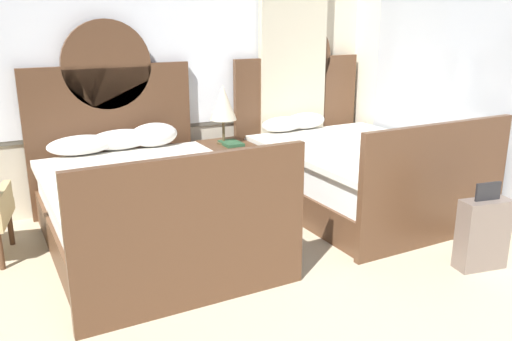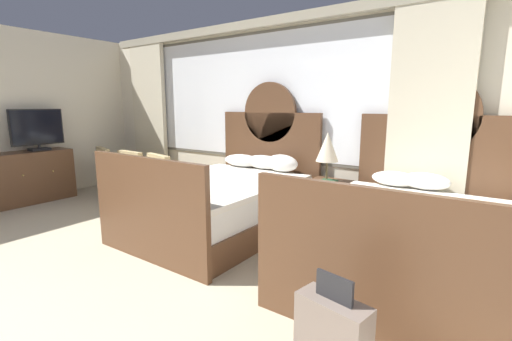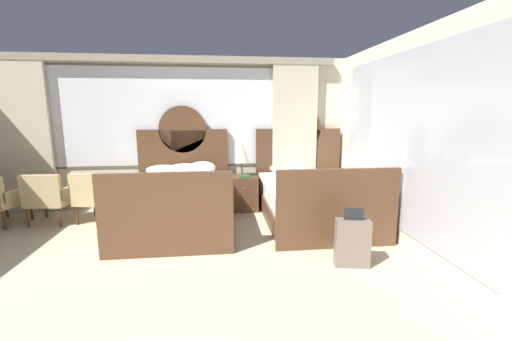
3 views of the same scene
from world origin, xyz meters
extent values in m
cube|color=beige|center=(0.00, 4.22, 1.35)|extent=(6.55, 0.07, 2.70)
cube|color=#646054|center=(0.00, 4.18, 1.64)|extent=(4.25, 0.02, 1.81)
cube|color=white|center=(0.00, 4.17, 1.64)|extent=(4.17, 0.02, 1.73)
cube|color=beige|center=(2.33, 4.08, 1.30)|extent=(0.83, 0.08, 2.60)
cube|color=#B2B7BC|center=(3.27, 2.09, 1.35)|extent=(0.01, 3.35, 2.27)
cube|color=brown|center=(0.29, 3.03, 0.15)|extent=(1.51, 2.08, 0.30)
cube|color=white|center=(0.29, 3.03, 0.44)|extent=(1.45, 1.98, 0.28)
cube|color=silver|center=(0.29, 2.95, 0.61)|extent=(1.55, 1.88, 0.06)
cube|color=brown|center=(0.29, 4.10, 0.71)|extent=(1.59, 0.06, 1.42)
cylinder|color=brown|center=(0.29, 4.10, 1.42)|extent=(0.83, 0.06, 0.83)
cube|color=brown|center=(0.29, 1.96, 0.52)|extent=(1.59, 0.06, 1.04)
ellipsoid|color=white|center=(-0.05, 3.90, 0.73)|extent=(0.60, 0.30, 0.17)
ellipsoid|color=white|center=(0.32, 3.91, 0.74)|extent=(0.60, 0.26, 0.19)
ellipsoid|color=white|center=(0.63, 3.87, 0.76)|extent=(0.47, 0.25, 0.23)
cube|color=brown|center=(2.41, 3.03, 0.15)|extent=(1.51, 2.08, 0.30)
cube|color=white|center=(2.41, 3.03, 0.44)|extent=(1.45, 1.98, 0.28)
cube|color=silver|center=(2.41, 2.95, 0.61)|extent=(1.55, 1.88, 0.06)
cube|color=brown|center=(2.41, 4.10, 0.71)|extent=(1.59, 0.06, 1.42)
cylinder|color=brown|center=(2.41, 4.10, 1.42)|extent=(0.83, 0.06, 0.83)
cube|color=brown|center=(2.41, 1.96, 0.52)|extent=(1.59, 0.06, 1.04)
ellipsoid|color=white|center=(2.08, 3.88, 0.72)|extent=(0.49, 0.27, 0.16)
ellipsoid|color=white|center=(2.39, 3.89, 0.73)|extent=(0.49, 0.25, 0.18)
cube|color=brown|center=(1.35, 3.79, 0.31)|extent=(0.49, 0.49, 0.61)
sphere|color=tan|center=(1.35, 3.53, 0.44)|extent=(0.02, 0.02, 0.02)
cylinder|color=brown|center=(1.33, 3.77, 0.62)|extent=(0.14, 0.14, 0.02)
cylinder|color=brown|center=(1.33, 3.77, 0.75)|extent=(0.03, 0.03, 0.23)
cone|color=beige|center=(1.33, 3.77, 1.03)|extent=(0.27, 0.27, 0.35)
cube|color=#285133|center=(1.37, 3.69, 0.63)|extent=(0.18, 0.26, 0.03)
cube|color=tan|center=(-0.75, 3.39, 0.48)|extent=(0.17, 0.52, 0.16)
cylinder|color=brown|center=(-0.72, 3.63, 0.15)|extent=(0.04, 0.04, 0.30)
cylinder|color=brown|center=(-0.82, 3.16, 0.15)|extent=(0.04, 0.04, 0.30)
cube|color=#75665B|center=(2.41, 1.47, 0.27)|extent=(0.41, 0.23, 0.55)
cube|color=#232326|center=(2.41, 1.47, 0.61)|extent=(0.21, 0.06, 0.14)
cylinder|color=black|center=(2.26, 1.49, 0.03)|extent=(0.05, 0.03, 0.05)
cylinder|color=black|center=(2.56, 1.44, 0.03)|extent=(0.05, 0.03, 0.05)
camera|label=1|loc=(-0.85, -0.98, 1.86)|focal=37.10mm
camera|label=2|loc=(3.03, -0.09, 1.52)|focal=24.65mm
camera|label=3|loc=(0.92, -1.86, 1.75)|focal=22.84mm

